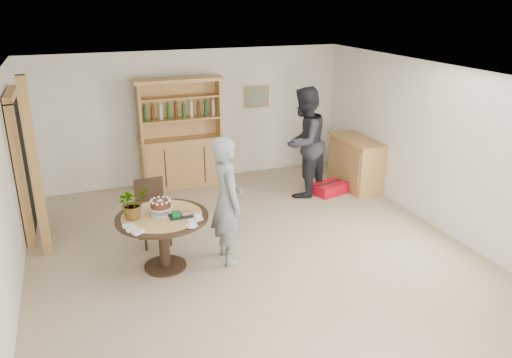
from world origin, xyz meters
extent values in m
plane|color=#C6B288|center=(0.00, 0.00, 0.00)|extent=(7.00, 7.00, 0.00)
cube|color=white|center=(0.00, 3.50, 1.25)|extent=(6.00, 0.04, 2.50)
cube|color=white|center=(0.00, -3.50, 1.25)|extent=(6.00, 0.04, 2.50)
cube|color=white|center=(-3.00, 0.00, 1.25)|extent=(0.04, 7.00, 2.50)
cube|color=white|center=(3.00, 0.00, 1.25)|extent=(0.04, 7.00, 2.50)
cube|color=white|center=(0.00, 0.00, 2.50)|extent=(6.00, 7.00, 0.04)
cube|color=tan|center=(1.30, 3.47, 1.55)|extent=(0.52, 0.03, 0.42)
cube|color=#59724C|center=(1.30, 3.45, 1.55)|extent=(0.44, 0.02, 0.34)
cube|color=black|center=(-2.94, 2.00, 1.05)|extent=(0.10, 0.90, 2.10)
cube|color=tan|center=(-2.92, 1.50, 1.05)|extent=(0.12, 0.10, 2.10)
cube|color=tan|center=(-2.92, 2.50, 1.05)|extent=(0.12, 0.10, 2.10)
cube|color=tan|center=(-2.92, 2.00, 2.13)|extent=(0.12, 1.10, 0.10)
cube|color=tan|center=(-2.70, 1.20, 1.25)|extent=(0.12, 0.12, 2.50)
cube|color=tan|center=(-0.30, 3.24, 0.45)|extent=(1.50, 0.50, 0.90)
cube|color=tan|center=(-0.30, 3.24, 0.92)|extent=(1.56, 0.54, 0.04)
cube|color=tan|center=(-0.30, 3.34, 1.47)|extent=(1.50, 0.04, 1.06)
cube|color=tan|center=(-1.03, 3.19, 1.47)|extent=(0.04, 0.34, 1.06)
cube|color=tan|center=(0.43, 3.19, 1.47)|extent=(0.04, 0.34, 1.06)
cube|color=tan|center=(-0.30, 3.19, 1.30)|extent=(1.44, 0.32, 0.03)
cube|color=tan|center=(-0.30, 3.19, 1.70)|extent=(1.44, 0.32, 0.03)
cube|color=tan|center=(-0.30, 3.19, 2.01)|extent=(1.62, 0.40, 0.06)
cylinder|color=#194C1E|center=(-0.86, 3.19, 1.46)|extent=(0.07, 0.07, 0.28)
cylinder|color=#4C2D14|center=(-0.70, 3.19, 1.46)|extent=(0.07, 0.07, 0.28)
cylinder|color=#B2BFB2|center=(-0.54, 3.19, 1.46)|extent=(0.07, 0.07, 0.28)
cylinder|color=#194C1E|center=(-0.38, 3.19, 1.46)|extent=(0.07, 0.07, 0.28)
cylinder|color=#4C2D14|center=(-0.22, 3.19, 1.46)|extent=(0.07, 0.07, 0.28)
cylinder|color=#B2BFB2|center=(-0.06, 3.19, 1.46)|extent=(0.07, 0.07, 0.28)
cylinder|color=#194C1E|center=(0.10, 3.19, 1.46)|extent=(0.07, 0.07, 0.28)
cylinder|color=#4C2D14|center=(0.26, 3.19, 1.46)|extent=(0.07, 0.07, 0.28)
cube|color=tan|center=(2.74, 2.00, 0.45)|extent=(0.50, 1.20, 0.90)
cube|color=tan|center=(2.74, 2.00, 0.92)|extent=(0.54, 1.26, 0.04)
cylinder|color=black|center=(-1.22, 0.25, 0.73)|extent=(1.20, 1.20, 0.04)
cylinder|color=black|center=(-1.22, 0.25, 0.36)|extent=(0.14, 0.14, 0.70)
cylinder|color=black|center=(-1.22, 0.25, 0.01)|extent=(0.56, 0.56, 0.03)
cylinder|color=tan|center=(-1.22, 0.25, 0.76)|extent=(1.04, 1.04, 0.01)
cube|color=black|center=(-1.22, 1.00, 0.45)|extent=(0.45, 0.45, 0.04)
cube|color=black|center=(-1.24, 1.19, 0.70)|extent=(0.42, 0.07, 0.46)
cube|color=black|center=(-1.24, 1.19, 0.92)|extent=(0.42, 0.08, 0.05)
cube|color=black|center=(-1.39, 0.81, 0.22)|extent=(0.04, 0.03, 0.44)
cube|color=black|center=(-1.03, 0.84, 0.22)|extent=(0.04, 0.03, 0.44)
cube|color=black|center=(-1.42, 1.16, 0.22)|extent=(0.04, 0.04, 0.44)
cube|color=black|center=(-1.06, 1.19, 0.22)|extent=(0.04, 0.04, 0.44)
cylinder|color=white|center=(-1.22, 0.30, 0.77)|extent=(0.28, 0.28, 0.01)
cylinder|color=white|center=(-1.22, 0.30, 0.81)|extent=(0.05, 0.05, 0.08)
cylinder|color=white|center=(-1.22, 0.30, 0.85)|extent=(0.30, 0.30, 0.01)
cylinder|color=#4A2815|center=(-1.22, 0.30, 0.90)|extent=(0.26, 0.26, 0.09)
cylinder|color=white|center=(-1.22, 0.30, 0.95)|extent=(0.08, 0.08, 0.01)
sphere|color=white|center=(-1.10, 0.30, 0.95)|extent=(0.04, 0.04, 0.04)
sphere|color=white|center=(-1.12, 0.36, 0.95)|extent=(0.04, 0.04, 0.04)
sphere|color=white|center=(-1.16, 0.40, 0.95)|extent=(0.04, 0.04, 0.04)
sphere|color=white|center=(-1.22, 0.42, 0.95)|extent=(0.04, 0.04, 0.04)
sphere|color=white|center=(-1.28, 0.40, 0.95)|extent=(0.04, 0.04, 0.04)
sphere|color=white|center=(-1.33, 0.36, 0.95)|extent=(0.04, 0.04, 0.04)
sphere|color=white|center=(-1.34, 0.30, 0.95)|extent=(0.04, 0.04, 0.04)
sphere|color=white|center=(-1.33, 0.24, 0.95)|extent=(0.04, 0.04, 0.04)
sphere|color=white|center=(-1.28, 0.20, 0.95)|extent=(0.04, 0.04, 0.04)
sphere|color=white|center=(-1.22, 0.18, 0.95)|extent=(0.04, 0.04, 0.04)
sphere|color=white|center=(-1.16, 0.20, 0.95)|extent=(0.04, 0.04, 0.04)
sphere|color=white|center=(-1.12, 0.24, 0.95)|extent=(0.04, 0.04, 0.04)
imported|color=#3F7233|center=(-1.57, 0.30, 0.97)|extent=(0.47, 0.44, 0.42)
cube|color=black|center=(-1.00, 0.13, 0.77)|extent=(0.30, 0.20, 0.01)
cube|color=#0D7527|center=(-1.06, 0.13, 0.80)|extent=(0.10, 0.10, 0.06)
cube|color=#0D7527|center=(-1.06, 0.13, 0.83)|extent=(0.11, 0.02, 0.01)
cylinder|color=white|center=(-0.82, -0.03, 0.76)|extent=(0.15, 0.15, 0.01)
imported|color=white|center=(-0.82, -0.03, 0.81)|extent=(0.10, 0.10, 0.08)
cylinder|color=white|center=(-0.94, -0.20, 0.76)|extent=(0.15, 0.15, 0.01)
imported|color=white|center=(-0.94, -0.20, 0.81)|extent=(0.08, 0.08, 0.07)
cube|color=white|center=(-1.67, 0.05, 0.78)|extent=(0.14, 0.08, 0.03)
cube|color=white|center=(-1.64, -0.07, 0.78)|extent=(0.16, 0.11, 0.03)
cube|color=white|center=(-1.58, -0.17, 0.78)|extent=(0.16, 0.14, 0.03)
imported|color=gray|center=(-0.37, 0.15, 0.88)|extent=(0.43, 0.65, 1.76)
imported|color=black|center=(1.63, 1.97, 0.98)|extent=(1.21, 1.16, 1.97)
cube|color=red|center=(2.11, 1.83, 0.10)|extent=(0.69, 0.55, 0.20)
cube|color=black|center=(2.11, 1.83, 0.20)|extent=(0.55, 0.19, 0.01)
camera|label=1|loc=(-2.16, -5.67, 3.43)|focal=35.00mm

